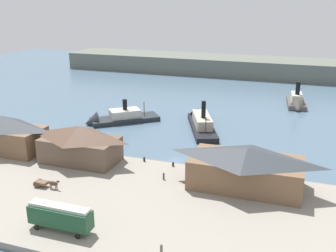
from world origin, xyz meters
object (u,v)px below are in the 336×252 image
(street_tram, at_px, (60,216))
(ferry_departing_north, at_px, (201,121))
(ferry_shed_east_terminal, at_px, (246,167))
(horse_cart, at_px, (46,183))
(mooring_post_west, at_px, (144,159))
(ferry_approaching_west, at_px, (115,119))
(ferry_mid_harbor, at_px, (297,103))
(ferry_shed_customs_shed, at_px, (2,133))
(mooring_post_center_west, at_px, (173,164))
(ferry_shed_central_terminal, at_px, (80,143))
(pedestrian_walking_east, at_px, (161,249))
(pedestrian_at_waters_edge, at_px, (164,176))

(street_tram, height_order, ferry_departing_north, ferry_departing_north)
(ferry_shed_east_terminal, relative_size, horse_cart, 3.89)
(ferry_shed_east_terminal, bearing_deg, horse_cart, -160.15)
(mooring_post_west, height_order, ferry_approaching_west, ferry_approaching_west)
(mooring_post_west, bearing_deg, ferry_mid_harbor, 64.53)
(horse_cart, height_order, mooring_post_west, horse_cart)
(ferry_shed_customs_shed, relative_size, mooring_post_center_west, 22.61)
(ferry_shed_central_terminal, distance_m, ferry_departing_north, 40.36)
(pedestrian_walking_east, xyz_separation_m, ferry_departing_north, (-10.28, 61.22, -0.48))
(ferry_approaching_west, bearing_deg, ferry_shed_east_terminal, -35.94)
(pedestrian_walking_east, bearing_deg, horse_cart, 156.70)
(mooring_post_west, distance_m, ferry_departing_north, 31.91)
(ferry_shed_customs_shed, distance_m, pedestrian_walking_east, 55.03)
(horse_cart, relative_size, ferry_mid_harbor, 0.31)
(ferry_mid_harbor, bearing_deg, street_tram, -109.06)
(ferry_shed_central_terminal, distance_m, mooring_post_west, 14.44)
(ferry_departing_north, bearing_deg, street_tram, -96.04)
(ferry_shed_customs_shed, relative_size, street_tram, 1.96)
(ferry_shed_customs_shed, bearing_deg, mooring_post_center_west, 5.69)
(pedestrian_walking_east, xyz_separation_m, pedestrian_at_waters_edge, (-7.75, 22.52, -0.04))
(ferry_shed_east_terminal, bearing_deg, street_tram, -135.38)
(ferry_shed_customs_shed, relative_size, pedestrian_walking_east, 12.66)
(ferry_mid_harbor, height_order, ferry_approaching_west, ferry_mid_harbor)
(ferry_shed_east_terminal, relative_size, ferry_approaching_west, 1.01)
(ferry_approaching_west, bearing_deg, street_tram, -71.51)
(ferry_shed_east_terminal, distance_m, mooring_post_west, 23.61)
(ferry_shed_central_terminal, bearing_deg, ferry_mid_harbor, 57.32)
(ferry_shed_east_terminal, height_order, pedestrian_at_waters_edge, ferry_shed_east_terminal)
(ferry_shed_customs_shed, height_order, ferry_mid_harbor, ferry_shed_customs_shed)
(ferry_shed_central_terminal, distance_m, pedestrian_walking_east, 37.89)
(ferry_departing_north, bearing_deg, ferry_mid_harbor, 50.99)
(mooring_post_center_west, distance_m, ferry_mid_harbor, 67.48)
(ferry_mid_harbor, bearing_deg, ferry_shed_customs_shed, -133.47)
(ferry_shed_customs_shed, xyz_separation_m, pedestrian_walking_east, (48.83, -25.12, -3.56))
(pedestrian_at_waters_edge, bearing_deg, ferry_approaching_west, 129.35)
(pedestrian_walking_east, bearing_deg, ferry_shed_east_terminal, 72.14)
(horse_cart, xyz_separation_m, pedestrian_walking_east, (27.66, -11.91, -0.20))
(mooring_post_west, bearing_deg, ferry_shed_customs_shed, -172.42)
(street_tram, height_order, pedestrian_at_waters_edge, street_tram)
(mooring_post_west, bearing_deg, horse_cart, -125.84)
(pedestrian_walking_east, relative_size, ferry_departing_north, 0.06)
(ferry_shed_customs_shed, bearing_deg, ferry_shed_east_terminal, -0.34)
(ferry_shed_customs_shed, height_order, ferry_shed_central_terminal, ferry_shed_customs_shed)
(pedestrian_at_waters_edge, bearing_deg, street_tram, -112.07)
(pedestrian_at_waters_edge, xyz_separation_m, mooring_post_center_west, (-0.25, 6.67, -0.25))
(ferry_mid_harbor, distance_m, ferry_departing_north, 40.37)
(pedestrian_walking_east, height_order, pedestrian_at_waters_edge, pedestrian_walking_east)
(ferry_shed_east_terminal, height_order, ferry_mid_harbor, ferry_shed_east_terminal)
(ferry_mid_harbor, bearing_deg, mooring_post_center_west, -110.04)
(ferry_shed_central_terminal, distance_m, street_tram, 27.33)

